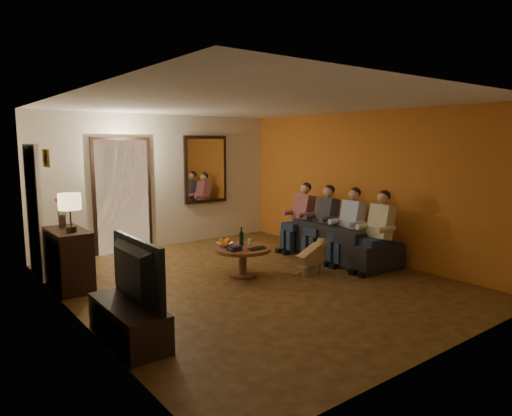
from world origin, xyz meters
TOP-DOWN VIEW (x-y plane):
  - floor at (0.00, 0.00)m, footprint 5.00×6.00m
  - ceiling at (0.00, 0.00)m, footprint 5.00×6.00m
  - back_wall at (0.00, 3.00)m, footprint 5.00×0.02m
  - front_wall at (0.00, -3.00)m, footprint 5.00×0.02m
  - left_wall at (-2.50, 0.00)m, footprint 0.02×6.00m
  - right_wall at (2.50, 0.00)m, footprint 0.02×6.00m
  - orange_accent at (2.49, 0.00)m, footprint 0.01×6.00m
  - kitchen_doorway at (-0.80, 2.98)m, footprint 1.00×0.06m
  - door_trim at (-0.80, 2.97)m, footprint 1.12×0.04m
  - fridge_glimpse at (-0.55, 2.98)m, footprint 0.45×0.03m
  - mirror_frame at (1.00, 2.96)m, footprint 1.00×0.05m
  - mirror_glass at (1.00, 2.93)m, footprint 0.86×0.02m
  - white_door at (-2.46, 2.30)m, footprint 0.06×0.85m
  - framed_art at (-2.47, 1.30)m, footprint 0.03×0.28m
  - art_canvas at (-2.46, 1.30)m, footprint 0.01×0.22m
  - dresser at (-2.25, 1.33)m, footprint 0.45×0.95m
  - table_lamp at (-2.25, 1.11)m, footprint 0.30×0.30m
  - flower_vase at (-2.25, 1.55)m, footprint 0.14×0.14m
  - tv_stand at (-2.25, -0.85)m, footprint 0.45×1.20m
  - tv at (-2.25, -0.85)m, footprint 1.18×0.15m
  - sofa at (2.05, 0.14)m, footprint 2.31×1.12m
  - person_a at (1.95, -0.76)m, footprint 0.60×0.40m
  - person_b at (1.95, -0.16)m, footprint 0.60×0.40m
  - person_c at (1.95, 0.44)m, footprint 0.60×0.40m
  - person_d at (1.95, 1.04)m, footprint 0.60×0.40m
  - dog at (1.01, -0.21)m, footprint 0.56×0.25m
  - coffee_table at (0.07, 0.34)m, footprint 1.01×1.01m
  - bowl at (-0.11, 0.56)m, footprint 0.26×0.26m
  - oranges at (-0.11, 0.56)m, footprint 0.20×0.20m
  - wine_bottle at (0.12, 0.44)m, footprint 0.07×0.07m
  - wine_glass at (0.25, 0.39)m, footprint 0.06×0.06m
  - book_stack at (-0.15, 0.24)m, footprint 0.20×0.15m
  - laptop at (0.17, 0.06)m, footprint 0.35×0.24m

SIDE VIEW (x-z plane):
  - floor at x=0.00m, z-range -0.01..0.01m
  - tv_stand at x=-2.25m, z-range 0.00..0.40m
  - coffee_table at x=0.07m, z-range 0.00..0.45m
  - dog at x=1.01m, z-range 0.00..0.56m
  - sofa at x=2.05m, z-range 0.00..0.65m
  - dresser at x=-2.25m, z-range 0.00..0.85m
  - laptop at x=0.17m, z-range 0.45..0.48m
  - bowl at x=-0.11m, z-range 0.45..0.51m
  - book_stack at x=-0.15m, z-range 0.45..0.52m
  - wine_glass at x=0.25m, z-range 0.45..0.55m
  - oranges at x=-0.11m, z-range 0.51..0.59m
  - person_a at x=1.95m, z-range 0.00..1.20m
  - person_b at x=1.95m, z-range 0.00..1.20m
  - person_c at x=1.95m, z-range 0.00..1.20m
  - person_d at x=1.95m, z-range 0.00..1.20m
  - wine_bottle at x=0.12m, z-range 0.45..0.76m
  - tv at x=-2.25m, z-range 0.40..1.08m
  - fridge_glimpse at x=-0.55m, z-range 0.05..1.75m
  - white_door at x=-2.46m, z-range 0.00..2.04m
  - kitchen_doorway at x=-0.80m, z-range 0.00..2.10m
  - door_trim at x=-0.80m, z-range -0.06..2.16m
  - flower_vase at x=-2.25m, z-range 0.85..1.29m
  - table_lamp at x=-2.25m, z-range 0.85..1.39m
  - back_wall at x=0.00m, z-range 0.00..2.60m
  - front_wall at x=0.00m, z-range 0.00..2.60m
  - left_wall at x=-2.50m, z-range 0.00..2.60m
  - right_wall at x=2.50m, z-range 0.00..2.60m
  - orange_accent at x=2.49m, z-range 0.00..2.60m
  - mirror_frame at x=1.00m, z-range 0.80..2.20m
  - mirror_glass at x=1.00m, z-range 0.87..2.13m
  - framed_art at x=-2.47m, z-range 1.73..1.97m
  - art_canvas at x=-2.46m, z-range 1.76..1.94m
  - ceiling at x=0.00m, z-range 2.60..2.60m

